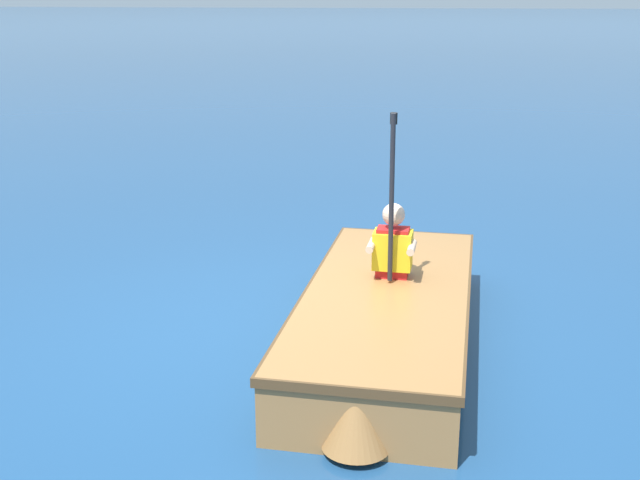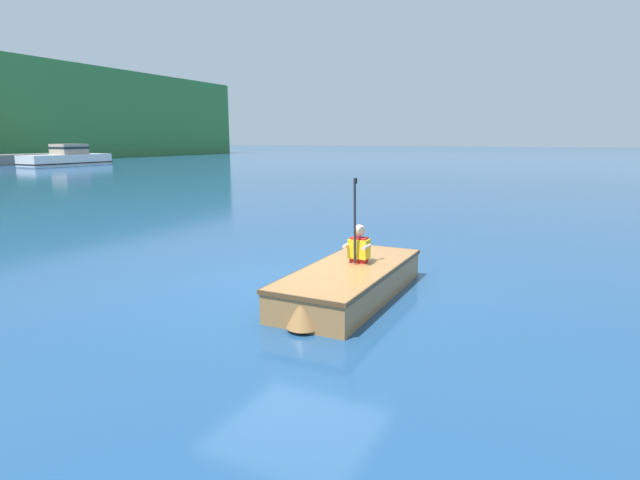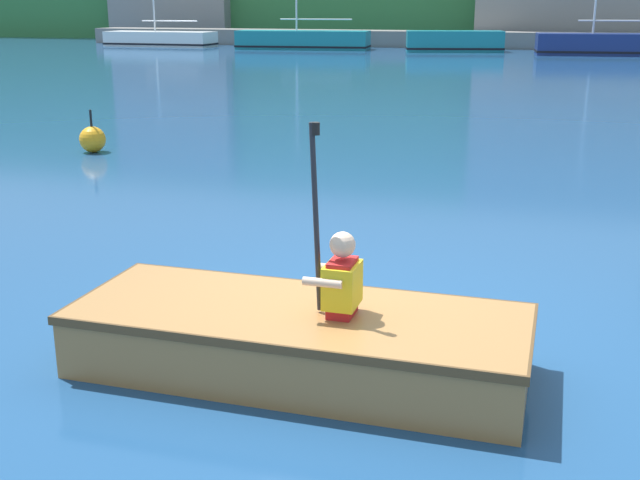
% 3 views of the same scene
% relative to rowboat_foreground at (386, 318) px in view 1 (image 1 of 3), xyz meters
% --- Properties ---
extents(ground_plane, '(300.00, 300.00, 0.00)m').
position_rel_rowboat_foreground_xyz_m(ground_plane, '(0.17, 0.95, -0.26)').
color(ground_plane, navy).
extents(rowboat_foreground, '(3.22, 1.20, 0.45)m').
position_rel_rowboat_foreground_xyz_m(rowboat_foreground, '(0.00, 0.00, 0.00)').
color(rowboat_foreground, '#A3703D').
rests_on(rowboat_foreground, ground).
extents(person_paddler, '(0.33, 0.36, 1.27)m').
position_rel_rowboat_foreground_xyz_m(person_paddler, '(0.34, 0.00, 0.46)').
color(person_paddler, red).
rests_on(person_paddler, rowboat_foreground).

